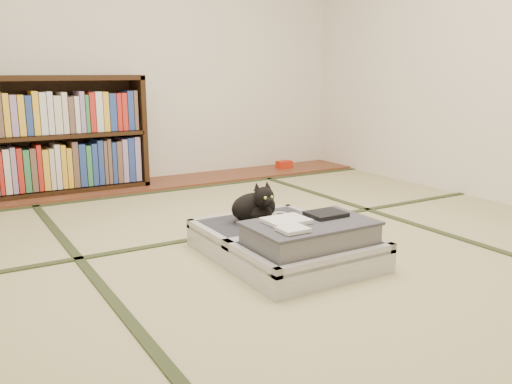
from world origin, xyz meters
TOP-DOWN VIEW (x-y plane):
  - floor at (0.00, 0.00)m, footprint 4.50×4.50m
  - wood_strip at (0.00, 2.00)m, footprint 4.00×0.50m
  - red_item at (1.38, 2.03)m, footprint 0.15×0.09m
  - tatami_borders at (0.00, 0.49)m, footprint 4.00×4.50m
  - bookcase at (-0.76, 2.07)m, footprint 1.41×0.32m
  - suitcase at (-0.07, -0.17)m, footprint 0.69×0.93m
  - cat at (-0.08, 0.12)m, footprint 0.31×0.31m
  - cable_coil at (0.10, 0.16)m, footprint 0.10×0.10m
  - hanger at (-0.06, 0.17)m, footprint 0.37×0.18m

SIDE VIEW (x-z plane):
  - floor at x=0.00m, z-range 0.00..0.00m
  - tatami_borders at x=0.00m, z-range 0.00..0.01m
  - hanger at x=-0.06m, z-range 0.00..0.01m
  - wood_strip at x=0.00m, z-range 0.00..0.02m
  - red_item at x=1.38m, z-range 0.02..0.09m
  - suitcase at x=-0.07m, z-range -0.04..0.23m
  - cable_coil at x=0.10m, z-range 0.13..0.15m
  - cat at x=-0.08m, z-range 0.10..0.35m
  - bookcase at x=-0.76m, z-range -0.01..0.91m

